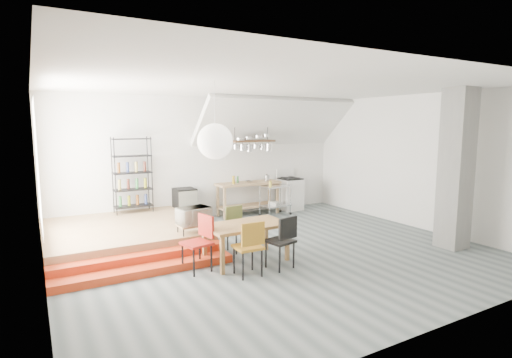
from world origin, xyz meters
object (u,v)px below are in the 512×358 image
dining_table (246,228)px  mini_fridge (185,205)px  rolling_cart (275,196)px  stove (290,193)px

dining_table → mini_fridge: (0.04, 3.40, -0.19)m
rolling_cart → mini_fridge: (-2.42, 0.50, -0.10)m
rolling_cart → stove: bearing=19.6°
rolling_cart → mini_fridge: 2.47m
dining_table → rolling_cart: rolling_cart is taller
rolling_cart → mini_fridge: size_ratio=1.04×
stove → dining_table: bearing=-134.2°
dining_table → rolling_cart: bearing=47.4°
dining_table → mini_fridge: bearing=87.0°
stove → rolling_cart: 0.92m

